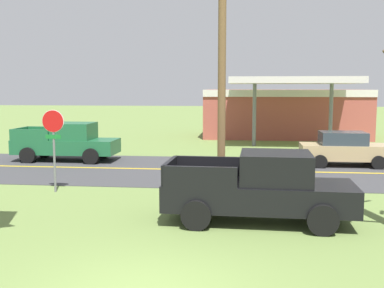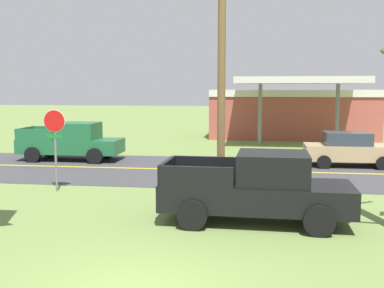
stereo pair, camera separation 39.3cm
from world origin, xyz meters
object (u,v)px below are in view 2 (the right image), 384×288
object	(u,v)px
pickup_green_on_road	(72,142)
car_tan_near_lane	(349,149)
pickup_black_parked_on_lawn	(258,188)
stop_sign	(55,136)
gas_station	(292,112)
utility_pole	(222,45)

from	to	relation	value
pickup_green_on_road	car_tan_near_lane	bearing A→B (deg)	0.00
pickup_black_parked_on_lawn	pickup_green_on_road	xyz separation A→B (m)	(-9.46, 10.02, 0.00)
stop_sign	gas_station	world-z (taller)	gas_station
pickup_black_parked_on_lawn	car_tan_near_lane	world-z (taller)	pickup_black_parked_on_lawn
gas_station	pickup_black_parked_on_lawn	bearing A→B (deg)	-96.22
stop_sign	pickup_green_on_road	size ratio (longest dim) A/B	0.57
gas_station	pickup_green_on_road	size ratio (longest dim) A/B	2.31
pickup_green_on_road	utility_pole	bearing A→B (deg)	-42.07
gas_station	car_tan_near_lane	distance (m)	13.33
utility_pole	car_tan_near_lane	bearing A→B (deg)	53.35
stop_sign	car_tan_near_lane	bearing A→B (deg)	31.46
stop_sign	pickup_black_parked_on_lawn	size ratio (longest dim) A/B	0.56
utility_pole	car_tan_near_lane	size ratio (longest dim) A/B	2.27
stop_sign	pickup_green_on_road	distance (m)	7.46
stop_sign	utility_pole	world-z (taller)	utility_pole
stop_sign	pickup_black_parked_on_lawn	world-z (taller)	stop_sign
utility_pole	gas_station	size ratio (longest dim) A/B	0.79
stop_sign	gas_station	bearing A→B (deg)	64.27
gas_station	pickup_black_parked_on_lawn	size ratio (longest dim) A/B	2.28
gas_station	pickup_black_parked_on_lawn	world-z (taller)	gas_station
stop_sign	utility_pole	distance (m)	6.72
gas_station	pickup_black_parked_on_lawn	xyz separation A→B (m)	(-2.53, -23.18, -0.98)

